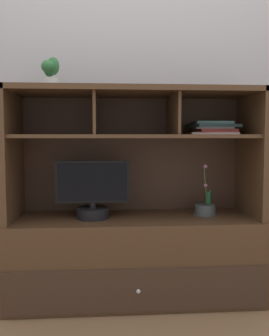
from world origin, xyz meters
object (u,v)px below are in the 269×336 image
at_px(media_console, 134,232).
at_px(magazine_stack_left, 212,129).
at_px(potted_succulent, 50,73).
at_px(tv_monitor, 93,194).
at_px(potted_orchid, 205,209).

xyz_separation_m(media_console, magazine_stack_left, (0.48, 0.06, 0.62)).
xyz_separation_m(media_console, potted_succulent, (-0.48, 0.01, 0.93)).
bearing_deg(magazine_stack_left, potted_succulent, -177.42).
xyz_separation_m(magazine_stack_left, potted_succulent, (-0.96, -0.04, 0.31)).
xyz_separation_m(media_console, tv_monitor, (-0.25, -0.04, 0.24)).
distance_m(tv_monitor, potted_succulent, 0.73).
bearing_deg(potted_orchid, magazine_stack_left, 43.00).
distance_m(potted_orchid, potted_succulent, 1.22).
xyz_separation_m(media_console, potted_orchid, (0.43, 0.01, 0.13)).
bearing_deg(potted_orchid, media_console, -178.06).
bearing_deg(potted_succulent, potted_orchid, 0.04).
distance_m(media_console, potted_succulent, 1.05).
distance_m(tv_monitor, potted_orchid, 0.69).
bearing_deg(tv_monitor, media_console, 8.71).
distance_m(tv_monitor, magazine_stack_left, 0.82).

